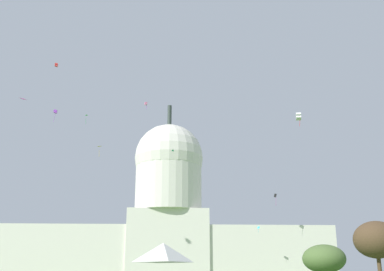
# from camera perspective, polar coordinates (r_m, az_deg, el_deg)

# --- Properties ---
(capitol_building) EXTENTS (133.50, 29.23, 75.06)m
(capitol_building) POSITION_cam_1_polar(r_m,az_deg,el_deg) (197.19, -2.94, -10.45)
(capitol_building) COLOR silver
(capitol_building) RESTS_ON ground_plane
(event_tent) EXTENTS (6.76, 7.68, 6.68)m
(event_tent) POSITION_cam_1_polar(r_m,az_deg,el_deg) (63.54, -3.56, -15.88)
(event_tent) COLOR white
(event_tent) RESTS_ON ground_plane
(tree_east_near) EXTENTS (8.76, 8.61, 12.12)m
(tree_east_near) POSITION_cam_1_polar(r_m,az_deg,el_deg) (93.06, 21.53, -11.73)
(tree_east_near) COLOR #4C3823
(tree_east_near) RESTS_ON ground_plane
(tree_east_mid) EXTENTS (12.84, 12.62, 9.25)m
(tree_east_mid) POSITION_cam_1_polar(r_m,az_deg,el_deg) (111.55, 15.76, -14.24)
(tree_east_mid) COLOR brown
(tree_east_mid) RESTS_ON ground_plane
(kite_red_high) EXTENTS (0.69, 0.65, 0.81)m
(kite_red_high) POSITION_cam_1_polar(r_m,az_deg,el_deg) (112.57, -16.18, 8.24)
(kite_red_high) COLOR red
(kite_white_mid) EXTENTS (1.18, 1.26, 2.94)m
(kite_white_mid) POSITION_cam_1_polar(r_m,az_deg,el_deg) (99.99, 12.82, 2.27)
(kite_white_mid) COLOR white
(kite_turquoise_mid) EXTENTS (0.80, 1.69, 0.27)m
(kite_turquoise_mid) POSITION_cam_1_polar(r_m,az_deg,el_deg) (116.43, -2.52, -2.03)
(kite_turquoise_mid) COLOR teal
(kite_green_high) EXTENTS (1.18, 1.34, 2.41)m
(kite_green_high) POSITION_cam_1_polar(r_m,az_deg,el_deg) (143.34, -12.56, 2.21)
(kite_green_high) COLOR green
(kite_black_mid) EXTENTS (0.95, 0.93, 4.58)m
(kite_black_mid) POSITION_cam_1_polar(r_m,az_deg,el_deg) (183.00, 10.11, -7.30)
(kite_black_mid) COLOR black
(kite_cyan_mid) EXTENTS (0.80, 1.03, 2.28)m
(kite_cyan_mid) POSITION_cam_1_polar(r_m,az_deg,el_deg) (179.96, 8.09, -11.06)
(kite_cyan_mid) COLOR #33BCDB
(kite_gold_high) EXTENTS (1.73, 1.45, 3.07)m
(kite_gold_high) POSITION_cam_1_polar(r_m,az_deg,el_deg) (145.78, -11.33, -1.46)
(kite_gold_high) COLOR gold
(kite_magenta_high) EXTENTS (1.47, 1.41, 0.31)m
(kite_magenta_high) POSITION_cam_1_polar(r_m,az_deg,el_deg) (107.71, -19.75, 4.07)
(kite_magenta_high) COLOR #D1339E
(kite_pink_high) EXTENTS (0.87, 0.84, 2.13)m
(kite_pink_high) POSITION_cam_1_polar(r_m,az_deg,el_deg) (133.05, -5.64, 3.89)
(kite_pink_high) COLOR pink
(kite_violet_high) EXTENTS (1.09, 1.02, 4.26)m
(kite_violet_high) POSITION_cam_1_polar(r_m,az_deg,el_deg) (160.97, -16.28, 2.81)
(kite_violet_high) COLOR purple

